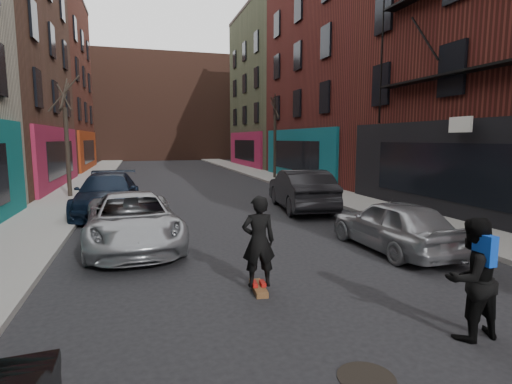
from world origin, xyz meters
TOP-DOWN VIEW (x-y plane):
  - sidewalk_left at (-6.25, 30.00)m, footprint 2.50×84.00m
  - sidewalk_right at (6.25, 30.00)m, footprint 2.50×84.00m
  - buildings_right at (13.50, 16.00)m, footprint 12.00×56.00m
  - building_far at (0.00, 56.00)m, footprint 40.00×10.00m
  - tree_left_far at (-6.20, 18.00)m, footprint 2.00×2.00m
  - tree_right_far at (6.20, 24.00)m, footprint 2.00×2.00m
  - parked_left_far at (-3.20, 8.29)m, footprint 2.67×5.22m
  - parked_left_end at (-4.17, 13.39)m, footprint 2.37×5.37m
  - parked_right_far at (3.20, 5.95)m, footprint 1.69×3.99m
  - parked_right_end at (3.25, 12.16)m, footprint 2.36×5.13m
  - skateboard at (-0.90, 4.29)m, footprint 0.29×0.82m
  - skateboarder at (-0.90, 4.29)m, footprint 0.66×0.47m
  - pedestrian at (1.50, 1.74)m, footprint 0.88×0.70m
  - manhole at (-0.45, 1.27)m, footprint 0.79×0.79m

SIDE VIEW (x-z plane):
  - manhole at x=-0.45m, z-range 0.00..0.01m
  - skateboard at x=-0.90m, z-range 0.00..0.10m
  - sidewalk_left at x=-6.25m, z-range 0.00..0.13m
  - sidewalk_right at x=6.25m, z-range 0.00..0.13m
  - parked_right_far at x=3.20m, z-range 0.00..1.34m
  - parked_left_far at x=-3.20m, z-range 0.00..1.41m
  - parked_left_end at x=-4.17m, z-range 0.00..1.53m
  - parked_right_end at x=3.25m, z-range 0.00..1.63m
  - pedestrian at x=1.50m, z-range 0.01..1.77m
  - skateboarder at x=-0.90m, z-range 0.10..1.82m
  - tree_left_far at x=-6.20m, z-range 0.13..6.63m
  - tree_right_far at x=6.20m, z-range 0.13..6.93m
  - building_far at x=0.00m, z-range 0.00..14.00m
  - buildings_right at x=13.50m, z-range 0.00..16.00m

